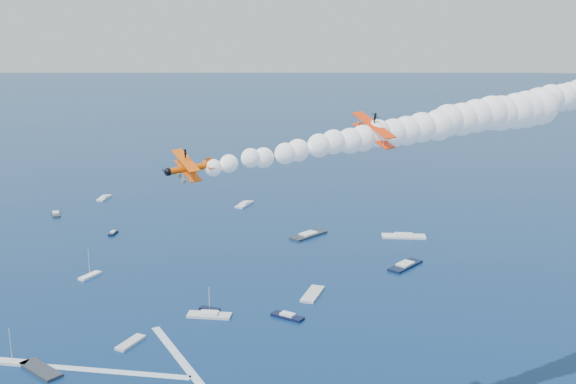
# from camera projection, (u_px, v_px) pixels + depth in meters

# --- Properties ---
(biplane_lead) EXTENTS (12.28, 12.65, 8.22)m
(biplane_lead) POSITION_uv_depth(u_px,v_px,m) (375.00, 133.00, 99.80)
(biplane_lead) COLOR #FF3305
(biplane_trail) EXTENTS (9.90, 10.41, 6.30)m
(biplane_trail) POSITION_uv_depth(u_px,v_px,m) (189.00, 168.00, 88.28)
(biplane_trail) COLOR #EA4F04
(smoke_trail_lead) EXTENTS (66.02, 65.74, 11.08)m
(smoke_trail_lead) POSITION_uv_depth(u_px,v_px,m) (528.00, 104.00, 114.34)
(smoke_trail_lead) COLOR white
(smoke_trail_trail) EXTENTS (65.98, 64.56, 11.08)m
(smoke_trail_trail) POSITION_uv_depth(u_px,v_px,m) (394.00, 133.00, 101.13)
(smoke_trail_trail) COLOR white
(spectator_boats) EXTENTS (221.87, 172.00, 0.70)m
(spectator_boats) POSITION_uv_depth(u_px,v_px,m) (294.00, 279.00, 203.63)
(spectator_boats) COLOR white
(spectator_boats) RESTS_ON ground
(boat_wakes) EXTENTS (45.94, 30.15, 0.04)m
(boat_wakes) POSITION_uv_depth(u_px,v_px,m) (145.00, 365.00, 153.58)
(boat_wakes) COLOR white
(boat_wakes) RESTS_ON ground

